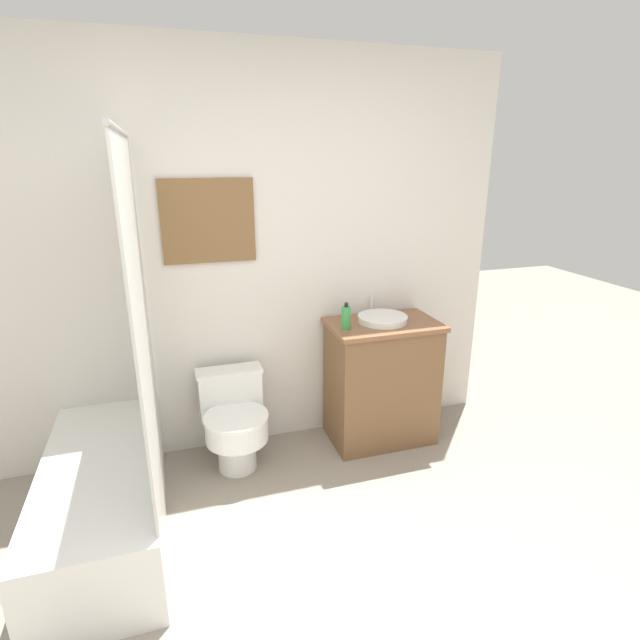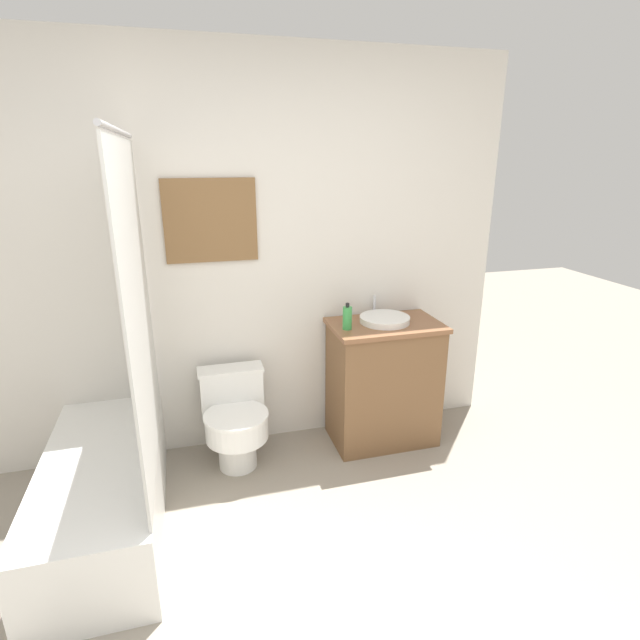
% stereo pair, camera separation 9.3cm
% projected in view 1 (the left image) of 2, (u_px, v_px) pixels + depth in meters
% --- Properties ---
extents(wall_back, '(3.37, 0.07, 2.50)m').
position_uv_depth(wall_back, '(247.00, 260.00, 3.10)').
color(wall_back, silver).
rests_on(wall_back, ground_plane).
extents(shower_area, '(0.57, 1.35, 1.98)m').
position_uv_depth(shower_area, '(107.00, 486.00, 2.53)').
color(shower_area, white).
rests_on(shower_area, ground_plane).
extents(toilet, '(0.41, 0.50, 0.60)m').
position_uv_depth(toilet, '(234.00, 420.00, 3.09)').
color(toilet, white).
rests_on(toilet, ground_plane).
extents(vanity, '(0.71, 0.46, 0.84)m').
position_uv_depth(vanity, '(381.00, 381.00, 3.36)').
color(vanity, brown).
rests_on(vanity, ground_plane).
extents(sink, '(0.32, 0.36, 0.13)m').
position_uv_depth(sink, '(382.00, 318.00, 3.24)').
color(sink, white).
rests_on(sink, vanity).
extents(soap_bottle, '(0.06, 0.06, 0.17)m').
position_uv_depth(soap_bottle, '(346.00, 317.00, 3.09)').
color(soap_bottle, green).
rests_on(soap_bottle, vanity).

